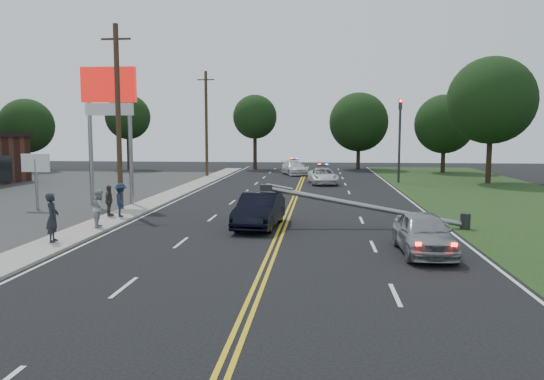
# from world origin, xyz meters

# --- Properties ---
(ground) EXTENTS (120.00, 120.00, 0.00)m
(ground) POSITION_xyz_m (0.00, 0.00, 0.00)
(ground) COLOR black
(ground) RESTS_ON ground
(sidewalk) EXTENTS (1.80, 70.00, 0.12)m
(sidewalk) POSITION_xyz_m (-8.40, 10.00, 0.06)
(sidewalk) COLOR #9B978C
(sidewalk) RESTS_ON ground
(centerline_yellow) EXTENTS (0.36, 80.00, 0.00)m
(centerline_yellow) POSITION_xyz_m (0.00, 10.00, 0.01)
(centerline_yellow) COLOR gold
(centerline_yellow) RESTS_ON ground
(pylon_sign) EXTENTS (3.20, 0.35, 8.00)m
(pylon_sign) POSITION_xyz_m (-10.50, 14.00, 6.00)
(pylon_sign) COLOR gray
(pylon_sign) RESTS_ON ground
(small_sign) EXTENTS (1.60, 0.14, 3.10)m
(small_sign) POSITION_xyz_m (-14.00, 12.00, 2.33)
(small_sign) COLOR gray
(small_sign) RESTS_ON ground
(traffic_signal) EXTENTS (0.28, 0.41, 7.05)m
(traffic_signal) POSITION_xyz_m (8.30, 30.00, 4.21)
(traffic_signal) COLOR #2D2D30
(traffic_signal) RESTS_ON ground
(fallen_streetlight) EXTENTS (9.36, 0.44, 1.91)m
(fallen_streetlight) POSITION_xyz_m (4.19, 8.00, 0.92)
(fallen_streetlight) COLOR #2D2D30
(fallen_streetlight) RESTS_ON ground
(utility_pole_mid) EXTENTS (1.60, 0.28, 10.00)m
(utility_pole_mid) POSITION_xyz_m (-9.20, 12.00, 5.08)
(utility_pole_mid) COLOR #382619
(utility_pole_mid) RESTS_ON ground
(utility_pole_far) EXTENTS (1.60, 0.28, 10.00)m
(utility_pole_far) POSITION_xyz_m (-9.20, 34.00, 5.08)
(utility_pole_far) COLOR #382619
(utility_pole_far) RESTS_ON ground
(tree_4) EXTENTS (5.93, 5.93, 7.94)m
(tree_4) POSITION_xyz_m (-30.55, 39.85, 4.96)
(tree_4) COLOR black
(tree_4) RESTS_ON ground
(tree_5) EXTENTS (5.08, 5.08, 8.55)m
(tree_5) POSITION_xyz_m (-20.29, 43.16, 5.99)
(tree_5) COLOR black
(tree_5) RESTS_ON ground
(tree_6) EXTENTS (5.07, 5.07, 8.59)m
(tree_6) POSITION_xyz_m (-5.97, 45.31, 6.03)
(tree_6) COLOR black
(tree_6) RESTS_ON ground
(tree_7) EXTENTS (6.77, 6.77, 8.83)m
(tree_7) POSITION_xyz_m (5.97, 46.18, 5.44)
(tree_7) COLOR black
(tree_7) RESTS_ON ground
(tree_8) EXTENTS (6.23, 6.23, 8.25)m
(tree_8) POSITION_xyz_m (14.63, 41.97, 5.13)
(tree_8) COLOR black
(tree_8) RESTS_ON ground
(tree_9) EXTENTS (7.22, 7.22, 10.51)m
(tree_9) POSITION_xyz_m (15.73, 30.10, 6.89)
(tree_9) COLOR black
(tree_9) RESTS_ON ground
(crashed_sedan) EXTENTS (2.05, 4.84, 1.55)m
(crashed_sedan) POSITION_xyz_m (-1.05, 7.67, 0.78)
(crashed_sedan) COLOR black
(crashed_sedan) RESTS_ON ground
(waiting_sedan) EXTENTS (1.87, 4.40, 1.48)m
(waiting_sedan) POSITION_xyz_m (5.34, 3.00, 0.74)
(waiting_sedan) COLOR #909497
(waiting_sedan) RESTS_ON ground
(emergency_a) EXTENTS (2.72, 4.93, 1.31)m
(emergency_a) POSITION_xyz_m (1.86, 28.13, 0.65)
(emergency_a) COLOR silver
(emergency_a) RESTS_ON ground
(emergency_b) EXTENTS (3.30, 5.10, 1.37)m
(emergency_b) POSITION_xyz_m (-1.00, 37.45, 0.69)
(emergency_b) COLOR silver
(emergency_b) RESTS_ON ground
(bystander_a) EXTENTS (0.60, 0.77, 1.87)m
(bystander_a) POSITION_xyz_m (-8.47, 3.21, 1.06)
(bystander_a) COLOR #222229
(bystander_a) RESTS_ON sidewalk
(bystander_b) EXTENTS (0.83, 0.95, 1.66)m
(bystander_b) POSITION_xyz_m (-8.00, 6.48, 0.95)
(bystander_b) COLOR #A1A2A6
(bystander_b) RESTS_ON sidewalk
(bystander_c) EXTENTS (1.01, 1.24, 1.66)m
(bystander_c) POSITION_xyz_m (-8.14, 9.28, 0.95)
(bystander_c) COLOR #1A2542
(bystander_c) RESTS_ON sidewalk
(bystander_d) EXTENTS (0.45, 0.94, 1.55)m
(bystander_d) POSITION_xyz_m (-8.79, 9.40, 0.90)
(bystander_d) COLOR #4F443F
(bystander_d) RESTS_ON sidewalk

